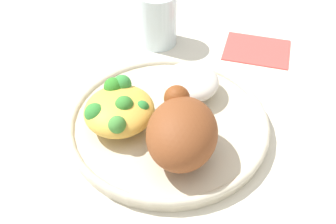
{
  "coord_description": "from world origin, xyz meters",
  "views": [
    {
      "loc": [
        -0.37,
        -0.06,
        0.38
      ],
      "look_at": [
        0.0,
        0.0,
        0.03
      ],
      "focal_mm": 42.58,
      "sensor_mm": 36.0,
      "label": 1
    }
  ],
  "objects_px": {
    "rice_pile": "(191,82)",
    "napkin": "(257,50)",
    "plate": "(168,123)",
    "roasted_chicken": "(182,131)",
    "mac_cheese_with_broccoli": "(119,108)",
    "water_glass": "(157,19)"
  },
  "relations": [
    {
      "from": "mac_cheese_with_broccoli",
      "to": "napkin",
      "type": "distance_m",
      "value": 0.29
    },
    {
      "from": "roasted_chicken",
      "to": "mac_cheese_with_broccoli",
      "type": "relative_size",
      "value": 1.19
    },
    {
      "from": "roasted_chicken",
      "to": "mac_cheese_with_broccoli",
      "type": "xyz_separation_m",
      "value": [
        0.04,
        0.09,
        -0.01
      ]
    },
    {
      "from": "rice_pile",
      "to": "napkin",
      "type": "distance_m",
      "value": 0.18
    },
    {
      "from": "rice_pile",
      "to": "water_glass",
      "type": "xyz_separation_m",
      "value": [
        0.15,
        0.07,
        0.01
      ]
    },
    {
      "from": "plate",
      "to": "mac_cheese_with_broccoli",
      "type": "height_order",
      "value": "mac_cheese_with_broccoli"
    },
    {
      "from": "napkin",
      "to": "mac_cheese_with_broccoli",
      "type": "bearing_deg",
      "value": 140.43
    },
    {
      "from": "plate",
      "to": "napkin",
      "type": "relative_size",
      "value": 2.49
    },
    {
      "from": "roasted_chicken",
      "to": "napkin",
      "type": "bearing_deg",
      "value": -20.13
    },
    {
      "from": "plate",
      "to": "water_glass",
      "type": "bearing_deg",
      "value": 13.76
    },
    {
      "from": "rice_pile",
      "to": "water_glass",
      "type": "distance_m",
      "value": 0.16
    },
    {
      "from": "plate",
      "to": "rice_pile",
      "type": "distance_m",
      "value": 0.07
    },
    {
      "from": "plate",
      "to": "mac_cheese_with_broccoli",
      "type": "distance_m",
      "value": 0.07
    },
    {
      "from": "roasted_chicken",
      "to": "napkin",
      "type": "relative_size",
      "value": 1.05
    },
    {
      "from": "roasted_chicken",
      "to": "rice_pile",
      "type": "bearing_deg",
      "value": 1.07
    },
    {
      "from": "rice_pile",
      "to": "water_glass",
      "type": "bearing_deg",
      "value": 26.43
    },
    {
      "from": "roasted_chicken",
      "to": "rice_pile",
      "type": "xyz_separation_m",
      "value": [
        0.11,
        0.0,
        -0.02
      ]
    },
    {
      "from": "plate",
      "to": "roasted_chicken",
      "type": "bearing_deg",
      "value": -155.76
    },
    {
      "from": "roasted_chicken",
      "to": "rice_pile",
      "type": "relative_size",
      "value": 1.39
    },
    {
      "from": "plate",
      "to": "rice_pile",
      "type": "xyz_separation_m",
      "value": [
        0.06,
        -0.02,
        0.03
      ]
    },
    {
      "from": "rice_pile",
      "to": "mac_cheese_with_broccoli",
      "type": "height_order",
      "value": "mac_cheese_with_broccoli"
    },
    {
      "from": "roasted_chicken",
      "to": "mac_cheese_with_broccoli",
      "type": "bearing_deg",
      "value": 65.06
    }
  ]
}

